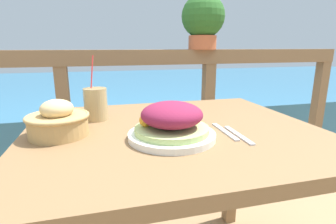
{
  "coord_description": "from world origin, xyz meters",
  "views": [
    {
      "loc": [
        -0.24,
        -0.84,
        1.0
      ],
      "look_at": [
        -0.02,
        -0.0,
        0.78
      ],
      "focal_mm": 28.0,
      "sensor_mm": 36.0,
      "label": 1
    }
  ],
  "objects_px": {
    "salad_plate": "(172,123)",
    "bread_basket": "(58,121)",
    "drink_glass": "(96,104)",
    "potted_plant": "(203,20)"
  },
  "relations": [
    {
      "from": "salad_plate",
      "to": "bread_basket",
      "type": "height_order",
      "value": "bread_basket"
    },
    {
      "from": "salad_plate",
      "to": "drink_glass",
      "type": "height_order",
      "value": "drink_glass"
    },
    {
      "from": "bread_basket",
      "to": "potted_plant",
      "type": "relative_size",
      "value": 0.59
    },
    {
      "from": "drink_glass",
      "to": "bread_basket",
      "type": "height_order",
      "value": "drink_glass"
    },
    {
      "from": "salad_plate",
      "to": "bread_basket",
      "type": "bearing_deg",
      "value": 161.1
    },
    {
      "from": "drink_glass",
      "to": "potted_plant",
      "type": "bearing_deg",
      "value": 41.05
    },
    {
      "from": "salad_plate",
      "to": "bread_basket",
      "type": "xyz_separation_m",
      "value": [
        -0.34,
        0.12,
        -0.0
      ]
    },
    {
      "from": "drink_glass",
      "to": "potted_plant",
      "type": "relative_size",
      "value": 0.74
    },
    {
      "from": "drink_glass",
      "to": "potted_plant",
      "type": "height_order",
      "value": "potted_plant"
    },
    {
      "from": "drink_glass",
      "to": "bread_basket",
      "type": "bearing_deg",
      "value": -125.28
    }
  ]
}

